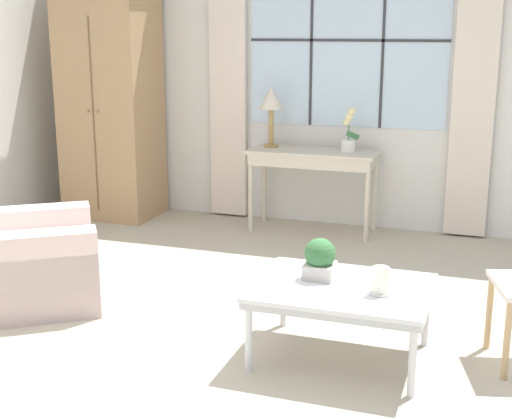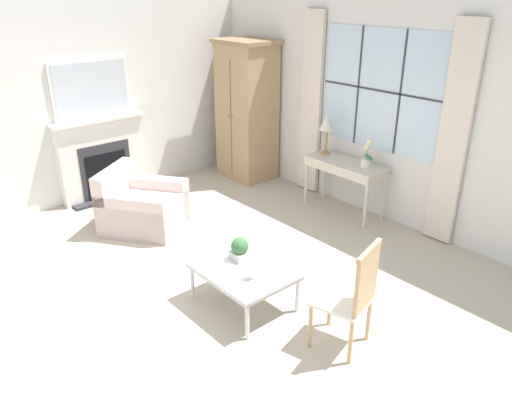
{
  "view_description": "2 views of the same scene",
  "coord_description": "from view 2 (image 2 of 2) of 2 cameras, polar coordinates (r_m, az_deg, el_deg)",
  "views": [
    {
      "loc": [
        1.34,
        -3.39,
        1.8
      ],
      "look_at": [
        0.04,
        0.4,
        0.77
      ],
      "focal_mm": 50.0,
      "sensor_mm": 36.0,
      "label": 1
    },
    {
      "loc": [
        3.81,
        -2.41,
        2.94
      ],
      "look_at": [
        0.34,
        0.61,
        0.85
      ],
      "focal_mm": 35.0,
      "sensor_mm": 36.0,
      "label": 2
    }
  ],
  "objects": [
    {
      "name": "side_chair_wooden",
      "position": [
        4.32,
        11.1,
        -9.3
      ],
      "size": [
        0.54,
        0.54,
        1.02
      ],
      "color": "white",
      "rests_on": "ground_plane"
    },
    {
      "name": "ground_plane",
      "position": [
        5.39,
        -7.43,
        -8.86
      ],
      "size": [
        14.0,
        14.0,
        0.0
      ],
      "primitive_type": "plane",
      "color": "#B2A893"
    },
    {
      "name": "armoire",
      "position": [
        8.05,
        -1.05,
        11.21
      ],
      "size": [
        0.91,
        0.7,
        2.17
      ],
      "color": "tan",
      "rests_on": "ground_plane"
    },
    {
      "name": "coffee_table",
      "position": [
        4.89,
        -1.44,
        -7.05
      ],
      "size": [
        0.96,
        0.74,
        0.43
      ],
      "color": "silver",
      "rests_on": "ground_plane"
    },
    {
      "name": "console_table",
      "position": [
        6.9,
        10.17,
        4.69
      ],
      "size": [
        1.14,
        0.47,
        0.74
      ],
      "color": "beige",
      "rests_on": "ground_plane"
    },
    {
      "name": "wall_left",
      "position": [
        7.63,
        -17.32,
        11.76
      ],
      "size": [
        0.06,
        7.2,
        2.8
      ],
      "primitive_type": "cube",
      "color": "silver",
      "rests_on": "ground_plane"
    },
    {
      "name": "wall_back_windowed",
      "position": [
        6.81,
        13.76,
        10.73
      ],
      "size": [
        7.2,
        0.14,
        2.8
      ],
      "color": "silver",
      "rests_on": "ground_plane"
    },
    {
      "name": "fireplace",
      "position": [
        7.65,
        -17.23,
        6.21
      ],
      "size": [
        0.34,
        1.37,
        2.0
      ],
      "color": "#2D2D33",
      "rests_on": "ground_plane"
    },
    {
      "name": "potted_plant_small",
      "position": [
        4.95,
        -1.87,
        -4.53
      ],
      "size": [
        0.18,
        0.18,
        0.23
      ],
      "color": "#BCB7AD",
      "rests_on": "coffee_table"
    },
    {
      "name": "table_lamp",
      "position": [
        7.04,
        8.1,
        9.52
      ],
      "size": [
        0.22,
        0.22,
        0.55
      ],
      "color": "#9E7F47",
      "rests_on": "console_table"
    },
    {
      "name": "potted_orchid",
      "position": [
        6.67,
        12.53,
        5.96
      ],
      "size": [
        0.16,
        0.12,
        0.39
      ],
      "color": "white",
      "rests_on": "console_table"
    },
    {
      "name": "pillar_candle",
      "position": [
        4.65,
        -0.33,
        -7.19
      ],
      "size": [
        0.12,
        0.12,
        0.16
      ],
      "color": "silver",
      "rests_on": "coffee_table"
    },
    {
      "name": "armchair_upholstered",
      "position": [
        6.65,
        -12.91,
        0.18
      ],
      "size": [
        1.27,
        1.25,
        0.8
      ],
      "color": "beige",
      "rests_on": "ground_plane"
    }
  ]
}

